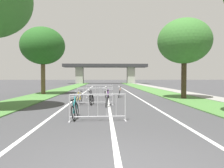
# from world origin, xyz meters

# --- Properties ---
(grass_verge_left) EXTENTS (2.86, 66.08, 0.05)m
(grass_verge_left) POSITION_xyz_m (-6.02, 27.03, 0.03)
(grass_verge_left) COLOR #477A38
(grass_verge_left) RESTS_ON ground
(grass_verge_right) EXTENTS (2.86, 66.08, 0.05)m
(grass_verge_right) POSITION_xyz_m (6.02, 27.03, 0.03)
(grass_verge_right) COLOR #477A38
(grass_verge_right) RESTS_ON ground
(sidewalk_path_right) EXTENTS (1.80, 66.08, 0.08)m
(sidewalk_path_right) POSITION_xyz_m (8.35, 27.03, 0.04)
(sidewalk_path_right) COLOR gray
(sidewalk_path_right) RESTS_ON ground
(lane_stripe_center) EXTENTS (0.14, 38.23, 0.01)m
(lane_stripe_center) POSITION_xyz_m (0.00, 19.11, 0.00)
(lane_stripe_center) COLOR silver
(lane_stripe_center) RESTS_ON ground
(lane_stripe_right_lane) EXTENTS (0.14, 38.23, 0.01)m
(lane_stripe_right_lane) POSITION_xyz_m (2.52, 19.11, 0.00)
(lane_stripe_right_lane) COLOR silver
(lane_stripe_right_lane) RESTS_ON ground
(lane_stripe_left_lane) EXTENTS (0.14, 38.23, 0.01)m
(lane_stripe_left_lane) POSITION_xyz_m (-2.52, 19.11, 0.00)
(lane_stripe_left_lane) COLOR silver
(lane_stripe_left_lane) RESTS_ON ground
(overpass_bridge) EXTENTS (22.98, 4.26, 5.38)m
(overpass_bridge) POSITION_xyz_m (0.00, 54.61, 4.02)
(overpass_bridge) COLOR #2D2D30
(overpass_bridge) RESTS_ON ground
(tree_left_oak_mid) EXTENTS (4.30, 4.30, 6.61)m
(tree_left_oak_mid) POSITION_xyz_m (-6.30, 17.31, 4.76)
(tree_left_oak_mid) COLOR brown
(tree_left_oak_mid) RESTS_ON ground
(tree_right_pine_far) EXTENTS (4.08, 4.08, 6.22)m
(tree_right_pine_far) POSITION_xyz_m (5.91, 12.47, 4.46)
(tree_right_pine_far) COLOR #3D2D1E
(tree_right_pine_far) RESTS_ON ground
(crowd_barrier_nearest) EXTENTS (2.21, 0.55, 1.05)m
(crowd_barrier_nearest) POSITION_xyz_m (-0.52, 4.38, 0.52)
(crowd_barrier_nearest) COLOR #ADADB2
(crowd_barrier_nearest) RESTS_ON ground
(crowd_barrier_second) EXTENTS (2.21, 0.56, 1.05)m
(crowd_barrier_second) POSITION_xyz_m (-0.83, 9.02, 0.52)
(crowd_barrier_second) COLOR #ADADB2
(crowd_barrier_second) RESTS_ON ground
(crowd_barrier_third) EXTENTS (2.19, 0.45, 1.05)m
(crowd_barrier_third) POSITION_xyz_m (-0.65, 13.66, 0.52)
(crowd_barrier_third) COLOR #ADADB2
(crowd_barrier_third) RESTS_ON ground
(bicycle_yellow_0) EXTENTS (0.49, 1.61, 0.89)m
(bicycle_yellow_0) POSITION_xyz_m (-1.84, 9.43, 0.35)
(bicycle_yellow_0) COLOR black
(bicycle_yellow_0) RESTS_ON ground
(bicycle_orange_1) EXTENTS (0.52, 1.72, 0.89)m
(bicycle_orange_1) POSITION_xyz_m (1.02, 14.19, 0.35)
(bicycle_orange_1) COLOR black
(bicycle_orange_1) RESTS_ON ground
(bicycle_purple_2) EXTENTS (0.54, 1.72, 0.98)m
(bicycle_purple_2) POSITION_xyz_m (-0.10, 8.60, 0.38)
(bicycle_purple_2) COLOR black
(bicycle_purple_2) RESTS_ON ground
(bicycle_black_3) EXTENTS (0.45, 1.60, 0.96)m
(bicycle_black_3) POSITION_xyz_m (-1.07, 9.40, 0.35)
(bicycle_black_3) COLOR black
(bicycle_black_3) RESTS_ON ground
(bicycle_teal_4) EXTENTS (0.53, 1.64, 0.91)m
(bicycle_teal_4) POSITION_xyz_m (-1.46, 4.96, 0.35)
(bicycle_teal_4) COLOR black
(bicycle_teal_4) RESTS_ON ground
(bicycle_silver_5) EXTENTS (0.63, 1.71, 0.95)m
(bicycle_silver_5) POSITION_xyz_m (-0.07, 13.20, 0.37)
(bicycle_silver_5) COLOR black
(bicycle_silver_5) RESTS_ON ground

